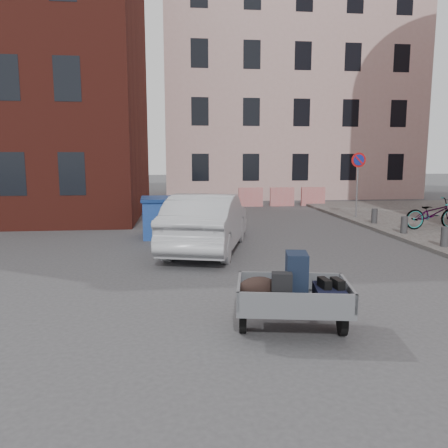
{
  "coord_description": "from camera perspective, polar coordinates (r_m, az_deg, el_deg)",
  "views": [
    {
      "loc": [
        -1.34,
        -7.76,
        2.55
      ],
      "look_at": [
        -0.33,
        1.75,
        1.1
      ],
      "focal_mm": 35.0,
      "sensor_mm": 36.0,
      "label": 1
    }
  ],
  "objects": [
    {
      "name": "bicycle",
      "position": [
        16.67,
        25.59,
        1.25
      ],
      "size": [
        2.08,
        0.84,
        1.07
      ],
      "primitive_type": "imported",
      "rotation": [
        0.0,
        0.0,
        1.63
      ],
      "color": "black",
      "rests_on": "sidewalk"
    },
    {
      "name": "building_pink",
      "position": [
        30.98,
        8.06,
        16.8
      ],
      "size": [
        16.0,
        8.0,
        14.0
      ],
      "primitive_type": "cube",
      "color": "#CAA29B",
      "rests_on": "ground"
    },
    {
      "name": "trailer",
      "position": [
        6.47,
        8.89,
        -8.95
      ],
      "size": [
        1.76,
        1.92,
        1.2
      ],
      "rotation": [
        0.0,
        0.0,
        -0.17
      ],
      "color": "black",
      "rests_on": "ground"
    },
    {
      "name": "silver_car",
      "position": [
        12.09,
        -2.18,
        0.28
      ],
      "size": [
        2.85,
        5.1,
        1.59
      ],
      "primitive_type": "imported",
      "rotation": [
        0.0,
        0.0,
        2.89
      ],
      "color": "#ADAFB4",
      "rests_on": "ground"
    },
    {
      "name": "dumpster",
      "position": [
        14.39,
        -4.6,
        1.0
      ],
      "size": [
        3.15,
        1.75,
        1.29
      ],
      "rotation": [
        0.0,
        0.0,
        0.06
      ],
      "color": "#21469D",
      "rests_on": "ground"
    },
    {
      "name": "ground",
      "position": [
        8.28,
        3.58,
        -9.34
      ],
      "size": [
        120.0,
        120.0,
        0.0
      ],
      "primitive_type": "plane",
      "color": "#38383A",
      "rests_on": "ground"
    },
    {
      "name": "no_parking_sign",
      "position": [
        18.75,
        17.1,
        6.61
      ],
      "size": [
        0.6,
        0.09,
        2.65
      ],
      "color": "gray",
      "rests_on": "sidewalk"
    },
    {
      "name": "bollards",
      "position": [
        13.53,
        26.9,
        -1.49
      ],
      "size": [
        0.22,
        9.02,
        0.55
      ],
      "color": "#3A3A3D",
      "rests_on": "sidewalk"
    },
    {
      "name": "barriers",
      "position": [
        23.52,
        7.61,
        3.55
      ],
      "size": [
        4.7,
        0.18,
        1.0
      ],
      "color": "red",
      "rests_on": "ground"
    }
  ]
}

